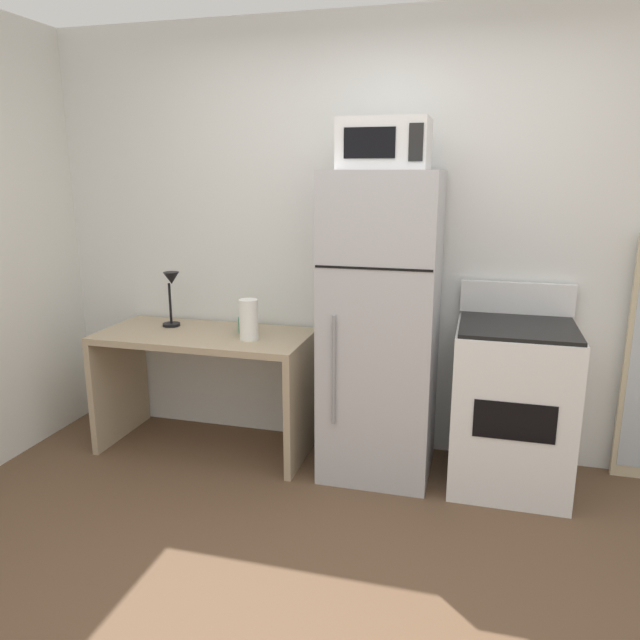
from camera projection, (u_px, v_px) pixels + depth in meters
The scene contains 9 objects.
ground_plane at pixel (312, 621), 2.35m from camera, with size 12.00×12.00×0.00m, color brown.
wall_back_white at pixel (388, 242), 3.63m from camera, with size 5.00×0.10×2.60m, color silver.
desk at pixel (206, 367), 3.73m from camera, with size 1.29×0.61×0.75m.
desk_lamp at pixel (171, 290), 3.77m from camera, with size 0.14×0.12×0.35m.
paper_towel_roll at pixel (249, 320), 3.51m from camera, with size 0.11×0.11×0.24m, color white.
coffee_mug at pixel (245, 325), 3.68m from camera, with size 0.08×0.08×0.10m, color #338C66.
refrigerator at pixel (381, 327), 3.38m from camera, with size 0.61×0.63×1.72m.
microwave at pixel (385, 144), 3.12m from camera, with size 0.46×0.35×0.26m.
oven_range at pixel (512, 405), 3.29m from camera, with size 0.63×0.61×1.10m.
Camera 1 is at (0.55, -1.92, 1.70)m, focal length 33.72 mm.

